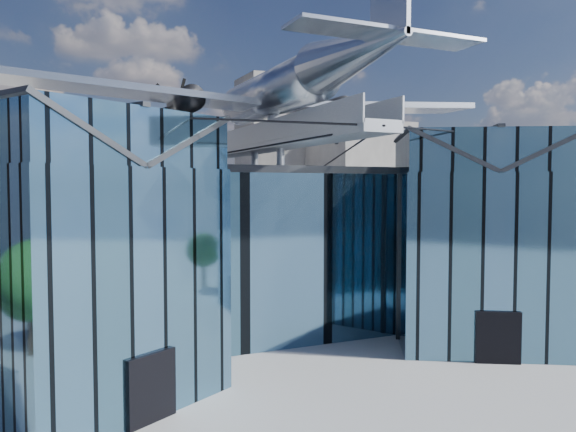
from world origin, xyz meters
name	(u,v)px	position (x,y,z in m)	size (l,w,h in m)	color
ground_plane	(304,359)	(0.00, 0.00, 0.00)	(120.00, 120.00, 0.00)	gray
museum	(262,241)	(0.00, 5.82, 5.54)	(32.88, 24.50, 17.60)	teal
bg_towers	(149,177)	(1.45, 50.49, 10.01)	(77.00, 24.50, 26.00)	gray
tree_side_e	(508,241)	(25.31, 11.42, 3.99)	(4.27, 4.27, 5.90)	black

